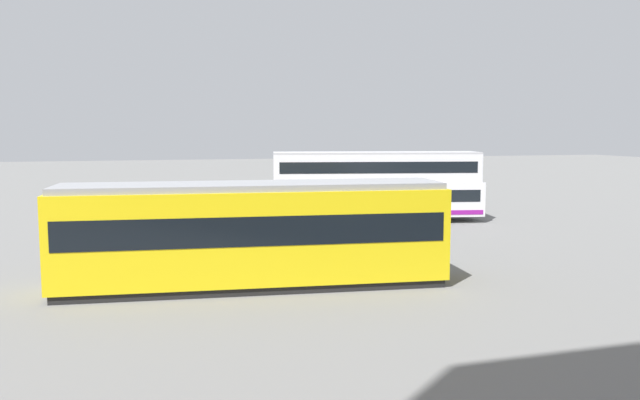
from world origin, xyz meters
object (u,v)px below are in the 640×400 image
(tram_yellow, at_px, (253,233))
(info_sign, at_px, (111,224))
(pedestrian_crossing, at_px, (430,243))
(double_decker_bus, at_px, (376,186))
(pedestrian_near_railing, at_px, (199,233))

(tram_yellow, relative_size, info_sign, 5.51)
(pedestrian_crossing, bearing_deg, double_decker_bus, -102.02)
(double_decker_bus, xyz_separation_m, tram_yellow, (9.01, 12.94, -0.22))
(tram_yellow, xyz_separation_m, info_sign, (4.46, -4.41, -0.16))
(double_decker_bus, bearing_deg, tram_yellow, 55.13)
(double_decker_bus, distance_m, tram_yellow, 15.77)
(double_decker_bus, height_order, info_sign, double_decker_bus)
(pedestrian_near_railing, bearing_deg, info_sign, 21.57)
(tram_yellow, relative_size, pedestrian_crossing, 6.96)
(tram_yellow, height_order, pedestrian_near_railing, tram_yellow)
(pedestrian_near_railing, height_order, pedestrian_crossing, pedestrian_crossing)
(pedestrian_crossing, xyz_separation_m, info_sign, (10.81, -3.99, 0.54))
(tram_yellow, distance_m, pedestrian_crossing, 6.40)
(tram_yellow, height_order, info_sign, tram_yellow)
(pedestrian_near_railing, relative_size, info_sign, 0.70)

